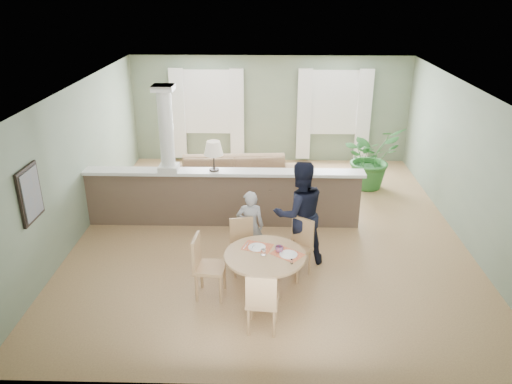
{
  "coord_description": "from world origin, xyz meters",
  "views": [
    {
      "loc": [
        -0.04,
        -8.5,
        4.38
      ],
      "look_at": [
        -0.24,
        -1.0,
        1.19
      ],
      "focal_mm": 35.0,
      "sensor_mm": 36.0,
      "label": 1
    }
  ],
  "objects_px": {
    "chair_side": "(205,264)",
    "chair_far_man": "(298,244)",
    "chair_far_boy": "(243,243)",
    "child_person": "(250,226)",
    "sofa": "(234,180)",
    "dining_table": "(265,263)",
    "man_person": "(299,213)",
    "houseplant": "(371,157)",
    "chair_near": "(262,300)"
  },
  "relations": [
    {
      "from": "dining_table",
      "to": "chair_far_man",
      "type": "height_order",
      "value": "chair_far_man"
    },
    {
      "from": "chair_far_man",
      "to": "man_person",
      "type": "relative_size",
      "value": 0.53
    },
    {
      "from": "houseplant",
      "to": "chair_near",
      "type": "xyz_separation_m",
      "value": [
        -2.37,
        -5.23,
        -0.2
      ]
    },
    {
      "from": "chair_far_man",
      "to": "chair_near",
      "type": "distance_m",
      "value": 1.59
    },
    {
      "from": "man_person",
      "to": "dining_table",
      "type": "bearing_deg",
      "value": 46.22
    },
    {
      "from": "chair_far_man",
      "to": "man_person",
      "type": "distance_m",
      "value": 0.52
    },
    {
      "from": "chair_side",
      "to": "man_person",
      "type": "bearing_deg",
      "value": -49.99
    },
    {
      "from": "sofa",
      "to": "man_person",
      "type": "xyz_separation_m",
      "value": [
        1.24,
        -2.61,
        0.46
      ]
    },
    {
      "from": "houseplant",
      "to": "dining_table",
      "type": "bearing_deg",
      "value": -117.93
    },
    {
      "from": "dining_table",
      "to": "chair_far_boy",
      "type": "height_order",
      "value": "chair_far_boy"
    },
    {
      "from": "chair_far_boy",
      "to": "chair_near",
      "type": "distance_m",
      "value": 1.61
    },
    {
      "from": "dining_table",
      "to": "chair_side",
      "type": "relative_size",
      "value": 1.22
    },
    {
      "from": "houseplant",
      "to": "chair_near",
      "type": "height_order",
      "value": "houseplant"
    },
    {
      "from": "chair_near",
      "to": "child_person",
      "type": "relative_size",
      "value": 0.74
    },
    {
      "from": "houseplant",
      "to": "chair_far_boy",
      "type": "relative_size",
      "value": 1.61
    },
    {
      "from": "chair_far_boy",
      "to": "sofa",
      "type": "bearing_deg",
      "value": 84.55
    },
    {
      "from": "sofa",
      "to": "chair_near",
      "type": "height_order",
      "value": "chair_near"
    },
    {
      "from": "chair_far_man",
      "to": "chair_near",
      "type": "relative_size",
      "value": 1.01
    },
    {
      "from": "chair_near",
      "to": "chair_side",
      "type": "bearing_deg",
      "value": -39.46
    },
    {
      "from": "chair_side",
      "to": "chair_far_man",
      "type": "bearing_deg",
      "value": -60.53
    },
    {
      "from": "chair_far_boy",
      "to": "man_person",
      "type": "relative_size",
      "value": 0.5
    },
    {
      "from": "chair_far_man",
      "to": "chair_side",
      "type": "bearing_deg",
      "value": -116.56
    },
    {
      "from": "dining_table",
      "to": "man_person",
      "type": "relative_size",
      "value": 0.67
    },
    {
      "from": "sofa",
      "to": "houseplant",
      "type": "bearing_deg",
      "value": 9.51
    },
    {
      "from": "chair_far_boy",
      "to": "chair_side",
      "type": "xyz_separation_m",
      "value": [
        -0.52,
        -0.73,
        0.05
      ]
    },
    {
      "from": "chair_far_man",
      "to": "chair_far_boy",
      "type": "bearing_deg",
      "value": -146.41
    },
    {
      "from": "houseplant",
      "to": "sofa",
      "type": "bearing_deg",
      "value": -166.05
    },
    {
      "from": "houseplant",
      "to": "chair_far_boy",
      "type": "distance_m",
      "value": 4.55
    },
    {
      "from": "sofa",
      "to": "dining_table",
      "type": "distance_m",
      "value": 3.72
    },
    {
      "from": "chair_far_boy",
      "to": "chair_near",
      "type": "relative_size",
      "value": 0.95
    },
    {
      "from": "chair_far_man",
      "to": "chair_side",
      "type": "relative_size",
      "value": 0.97
    },
    {
      "from": "chair_far_boy",
      "to": "child_person",
      "type": "distance_m",
      "value": 0.36
    },
    {
      "from": "chair_far_boy",
      "to": "chair_side",
      "type": "distance_m",
      "value": 0.89
    },
    {
      "from": "sofa",
      "to": "chair_side",
      "type": "bearing_deg",
      "value": -97.45
    },
    {
      "from": "dining_table",
      "to": "chair_near",
      "type": "height_order",
      "value": "chair_near"
    },
    {
      "from": "chair_far_man",
      "to": "man_person",
      "type": "xyz_separation_m",
      "value": [
        0.03,
        0.37,
        0.37
      ]
    },
    {
      "from": "chair_far_boy",
      "to": "child_person",
      "type": "bearing_deg",
      "value": 58.66
    },
    {
      "from": "chair_far_boy",
      "to": "chair_side",
      "type": "height_order",
      "value": "chair_side"
    },
    {
      "from": "child_person",
      "to": "man_person",
      "type": "height_order",
      "value": "man_person"
    },
    {
      "from": "houseplant",
      "to": "chair_side",
      "type": "height_order",
      "value": "houseplant"
    },
    {
      "from": "dining_table",
      "to": "chair_side",
      "type": "bearing_deg",
      "value": 178.68
    },
    {
      "from": "sofa",
      "to": "chair_far_boy",
      "type": "bearing_deg",
      "value": -87.99
    },
    {
      "from": "houseplant",
      "to": "dining_table",
      "type": "xyz_separation_m",
      "value": [
        -2.33,
        -4.4,
        -0.14
      ]
    },
    {
      "from": "sofa",
      "to": "child_person",
      "type": "relative_size",
      "value": 2.33
    },
    {
      "from": "dining_table",
      "to": "chair_far_boy",
      "type": "xyz_separation_m",
      "value": [
        -0.37,
        0.75,
        -0.09
      ]
    },
    {
      "from": "child_person",
      "to": "man_person",
      "type": "relative_size",
      "value": 0.71
    },
    {
      "from": "houseplant",
      "to": "chair_near",
      "type": "bearing_deg",
      "value": -114.38
    },
    {
      "from": "chair_side",
      "to": "houseplant",
      "type": "bearing_deg",
      "value": -31.58
    },
    {
      "from": "chair_far_man",
      "to": "man_person",
      "type": "bearing_deg",
      "value": 124.27
    },
    {
      "from": "houseplant",
      "to": "chair_side",
      "type": "distance_m",
      "value": 5.44
    }
  ]
}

